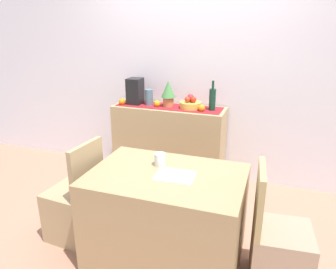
{
  "coord_description": "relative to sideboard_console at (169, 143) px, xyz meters",
  "views": [
    {
      "loc": [
        0.93,
        -2.45,
        1.81
      ],
      "look_at": [
        -0.05,
        0.38,
        0.76
      ],
      "focal_mm": 34.5,
      "sensor_mm": 36.0,
      "label": 1
    }
  ],
  "objects": [
    {
      "name": "coffee_maker",
      "position": [
        -0.42,
        0.0,
        0.6
      ],
      "size": [
        0.16,
        0.18,
        0.3
      ],
      "primitive_type": "cube",
      "color": "black",
      "rests_on": "sideboard_console"
    },
    {
      "name": "room_wall_rear",
      "position": [
        0.22,
        0.26,
        0.91
      ],
      "size": [
        6.4,
        0.06,
        2.7
      ],
      "primitive_type": "cube",
      "color": "silver",
      "rests_on": "ground"
    },
    {
      "name": "table_runner",
      "position": [
        0.0,
        0.0,
        0.45
      ],
      "size": [
        1.21,
        0.32,
        0.01
      ],
      "primitive_type": "cube",
      "color": "maroon",
      "rests_on": "sideboard_console"
    },
    {
      "name": "fruit_bowl",
      "position": [
        0.25,
        0.0,
        0.49
      ],
      "size": [
        0.24,
        0.24,
        0.07
      ],
      "primitive_type": "cylinder",
      "color": "gold",
      "rests_on": "table_runner"
    },
    {
      "name": "orange_loose_mid",
      "position": [
        0.4,
        -0.08,
        0.48
      ],
      "size": [
        0.08,
        0.08,
        0.08
      ],
      "primitive_type": "sphere",
      "color": "orange",
      "rests_on": "sideboard_console"
    },
    {
      "name": "potted_plant",
      "position": [
        -0.01,
        0.0,
        0.61
      ],
      "size": [
        0.16,
        0.16,
        0.3
      ],
      "color": "#B86E45",
      "rests_on": "sideboard_console"
    },
    {
      "name": "wine_bottle",
      "position": [
        0.49,
        0.0,
        0.57
      ],
      "size": [
        0.07,
        0.07,
        0.33
      ],
      "color": "#133527",
      "rests_on": "sideboard_console"
    },
    {
      "name": "ceramic_vase",
      "position": [
        -0.24,
        0.0,
        0.54
      ],
      "size": [
        0.09,
        0.09,
        0.18
      ],
      "primitive_type": "cylinder",
      "color": "slate",
      "rests_on": "sideboard_console"
    },
    {
      "name": "apple_front",
      "position": [
        0.24,
        0.04,
        0.56
      ],
      "size": [
        0.08,
        0.08,
        0.08
      ],
      "primitive_type": "sphere",
      "color": "red",
      "rests_on": "fruit_bowl"
    },
    {
      "name": "ground_plane",
      "position": [
        0.22,
        -0.92,
        -0.45
      ],
      "size": [
        6.4,
        6.4,
        0.02
      ],
      "primitive_type": "cube",
      "color": "#A5735C",
      "rests_on": "ground"
    },
    {
      "name": "coffee_cup",
      "position": [
        0.34,
        -1.21,
        0.35
      ],
      "size": [
        0.09,
        0.09,
        0.1
      ],
      "primitive_type": "cylinder",
      "color": "silver",
      "rests_on": "dining_table"
    },
    {
      "name": "sideboard_console",
      "position": [
        0.0,
        0.0,
        0.0
      ],
      "size": [
        1.28,
        0.42,
        0.89
      ],
      "primitive_type": "cube",
      "color": "tan",
      "rests_on": "ground"
    },
    {
      "name": "orange_loose_end",
      "position": [
        -0.54,
        -0.09,
        0.48
      ],
      "size": [
        0.07,
        0.07,
        0.07
      ],
      "primitive_type": "sphere",
      "color": "orange",
      "rests_on": "sideboard_console"
    },
    {
      "name": "apple_rear",
      "position": [
        0.29,
        -0.01,
        0.55
      ],
      "size": [
        0.06,
        0.06,
        0.06
      ],
      "primitive_type": "sphere",
      "color": "red",
      "rests_on": "fruit_bowl"
    },
    {
      "name": "orange_loose_near_bowl",
      "position": [
        -0.13,
        -0.04,
        0.48
      ],
      "size": [
        0.07,
        0.07,
        0.07
      ],
      "primitive_type": "sphere",
      "color": "orange",
      "rests_on": "sideboard_console"
    },
    {
      "name": "chair_by_corner",
      "position": [
        1.28,
        -1.34,
        -0.18
      ],
      "size": [
        0.43,
        0.43,
        0.9
      ],
      "color": "tan",
      "rests_on": "ground"
    },
    {
      "name": "dining_table",
      "position": [
        0.44,
        -1.34,
        -0.07
      ],
      "size": [
        1.15,
        0.79,
        0.74
      ],
      "primitive_type": "cube",
      "color": "#A08259",
      "rests_on": "ground"
    },
    {
      "name": "apple_center",
      "position": [
        0.23,
        -0.02,
        0.55
      ],
      "size": [
        0.06,
        0.06,
        0.06
      ],
      "primitive_type": "sphere",
      "color": "#B53320",
      "rests_on": "fruit_bowl"
    },
    {
      "name": "open_book",
      "position": [
        0.52,
        -1.37,
        0.3
      ],
      "size": [
        0.29,
        0.22,
        0.02
      ],
      "primitive_type": "cube",
      "rotation": [
        0.0,
        0.0,
        0.04
      ],
      "color": "white",
      "rests_on": "dining_table"
    },
    {
      "name": "chair_near_window",
      "position": [
        -0.4,
        -1.34,
        -0.18
      ],
      "size": [
        0.43,
        0.43,
        0.9
      ],
      "color": "tan",
      "rests_on": "ground"
    }
  ]
}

